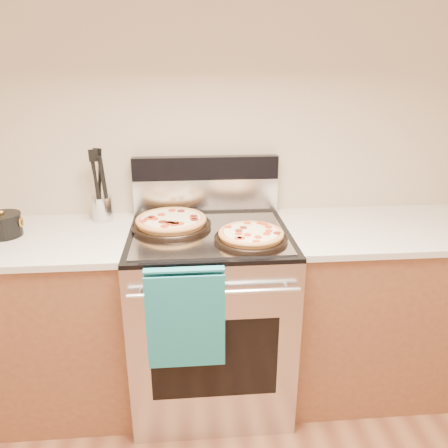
{
  "coord_description": "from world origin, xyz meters",
  "views": [
    {
      "loc": [
        -0.09,
        -0.28,
        1.67
      ],
      "look_at": [
        0.06,
        1.55,
        1.0
      ],
      "focal_mm": 35.0,
      "sensor_mm": 36.0,
      "label": 1
    }
  ],
  "objects": [
    {
      "name": "cooktop",
      "position": [
        0.0,
        1.65,
        0.91
      ],
      "size": [
        0.76,
        0.68,
        0.02
      ],
      "primitive_type": "cube",
      "color": "black",
      "rests_on": "range_body"
    },
    {
      "name": "pepperoni_pizza_back",
      "position": [
        -0.18,
        1.72,
        0.95
      ],
      "size": [
        0.49,
        0.49,
        0.05
      ],
      "primitive_type": null,
      "rotation": [
        0.0,
        0.0,
        -0.38
      ],
      "color": "#AD7434",
      "rests_on": "foil_sheet"
    },
    {
      "name": "dish_towel",
      "position": [
        -0.12,
        1.27,
        0.7
      ],
      "size": [
        0.32,
        0.05,
        0.42
      ],
      "primitive_type": null,
      "color": "#186C78",
      "rests_on": "oven_handle"
    },
    {
      "name": "countertop_right",
      "position": [
        0.88,
        1.68,
        0.9
      ],
      "size": [
        1.02,
        0.64,
        0.03
      ],
      "primitive_type": "cube",
      "color": "beige",
      "rests_on": "cabinet_right"
    },
    {
      "name": "saucepan",
      "position": [
        -0.96,
        1.71,
        0.96
      ],
      "size": [
        0.17,
        0.17,
        0.1
      ],
      "primitive_type": "cylinder",
      "rotation": [
        0.0,
        0.0,
        -0.03
      ],
      "color": "black",
      "rests_on": "countertop_left"
    },
    {
      "name": "cabinet_right",
      "position": [
        0.88,
        1.68,
        0.44
      ],
      "size": [
        1.0,
        0.62,
        0.88
      ],
      "primitive_type": "cube",
      "color": "brown",
      "rests_on": "ground"
    },
    {
      "name": "oven_handle",
      "position": [
        0.0,
        1.27,
        0.8
      ],
      "size": [
        0.7,
        0.03,
        0.03
      ],
      "primitive_type": "cylinder",
      "rotation": [
        0.0,
        1.57,
        0.0
      ],
      "color": "silver",
      "rests_on": "range_body"
    },
    {
      "name": "countertop_left",
      "position": [
        -0.88,
        1.68,
        0.9
      ],
      "size": [
        1.02,
        0.64,
        0.03
      ],
      "primitive_type": "cube",
      "color": "beige",
      "rests_on": "cabinet_left"
    },
    {
      "name": "pepperoni_pizza_front",
      "position": [
        0.18,
        1.52,
        0.95
      ],
      "size": [
        0.34,
        0.34,
        0.04
      ],
      "primitive_type": null,
      "rotation": [
        0.0,
        0.0,
        -0.05
      ],
      "color": "#AD7434",
      "rests_on": "foil_sheet"
    },
    {
      "name": "oven_window",
      "position": [
        0.0,
        1.31,
        0.45
      ],
      "size": [
        0.56,
        0.01,
        0.4
      ],
      "primitive_type": "cube",
      "color": "black",
      "rests_on": "range_body"
    },
    {
      "name": "wall_back",
      "position": [
        0.0,
        2.0,
        1.35
      ],
      "size": [
        4.0,
        0.0,
        4.0
      ],
      "primitive_type": "plane",
      "rotation": [
        1.57,
        0.0,
        0.0
      ],
      "color": "#C8AF90",
      "rests_on": "ground"
    },
    {
      "name": "range_body",
      "position": [
        0.0,
        1.65,
        0.45
      ],
      "size": [
        0.76,
        0.68,
        0.9
      ],
      "primitive_type": "cube",
      "color": "#B7B7BC",
      "rests_on": "ground"
    },
    {
      "name": "cabinet_left",
      "position": [
        -0.88,
        1.68,
        0.44
      ],
      "size": [
        1.0,
        0.62,
        0.88
      ],
      "primitive_type": "cube",
      "color": "brown",
      "rests_on": "ground"
    },
    {
      "name": "backsplash_lower",
      "position": [
        0.0,
        1.96,
        1.01
      ],
      "size": [
        0.76,
        0.06,
        0.18
      ],
      "primitive_type": "cube",
      "color": "silver",
      "rests_on": "cooktop"
    },
    {
      "name": "backsplash_upper",
      "position": [
        0.0,
        1.96,
        1.16
      ],
      "size": [
        0.76,
        0.06,
        0.12
      ],
      "primitive_type": "cube",
      "color": "black",
      "rests_on": "backsplash_lower"
    },
    {
      "name": "foil_sheet",
      "position": [
        0.0,
        1.62,
        0.92
      ],
      "size": [
        0.7,
        0.55,
        0.01
      ],
      "primitive_type": "cube",
      "color": "gray",
      "rests_on": "cooktop"
    },
    {
      "name": "utensil_crock",
      "position": [
        -0.53,
        1.89,
        0.97
      ],
      "size": [
        0.11,
        0.11,
        0.13
      ],
      "primitive_type": "cylinder",
      "rotation": [
        0.0,
        0.0,
        0.13
      ],
      "color": "silver",
      "rests_on": "countertop_left"
    }
  ]
}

